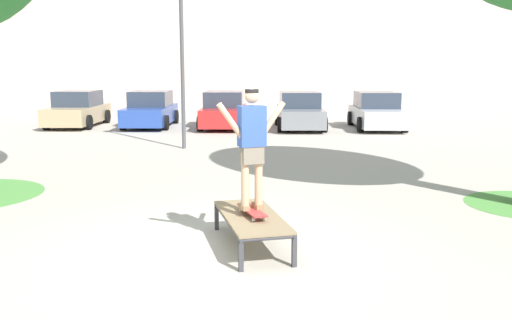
{
  "coord_description": "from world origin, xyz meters",
  "views": [
    {
      "loc": [
        0.83,
        -7.43,
        2.56
      ],
      "look_at": [
        0.44,
        1.64,
        1.0
      ],
      "focal_mm": 38.74,
      "sensor_mm": 36.0,
      "label": 1
    }
  ],
  "objects_px": {
    "skateboard": "(252,211)",
    "car_silver": "(376,112)",
    "car_grey": "(300,112)",
    "car_tan": "(78,110)",
    "car_blue": "(151,110)",
    "car_red": "(224,111)",
    "light_post": "(181,23)",
    "skater": "(252,141)",
    "skate_box": "(251,218)"
  },
  "relations": [
    {
      "from": "skate_box",
      "to": "skater",
      "type": "bearing_deg",
      "value": -74.36
    },
    {
      "from": "skate_box",
      "to": "skateboard",
      "type": "xyz_separation_m",
      "value": [
        0.01,
        -0.03,
        0.12
      ]
    },
    {
      "from": "skate_box",
      "to": "skater",
      "type": "relative_size",
      "value": 1.2
    },
    {
      "from": "car_tan",
      "to": "car_blue",
      "type": "relative_size",
      "value": 1.0
    },
    {
      "from": "skater",
      "to": "car_tan",
      "type": "xyz_separation_m",
      "value": [
        -8.22,
        15.61,
        -0.84
      ]
    },
    {
      "from": "skate_box",
      "to": "car_blue",
      "type": "relative_size",
      "value": 0.48
    },
    {
      "from": "car_red",
      "to": "car_grey",
      "type": "xyz_separation_m",
      "value": [
        3.14,
        -0.23,
        0.0
      ]
    },
    {
      "from": "car_blue",
      "to": "car_silver",
      "type": "bearing_deg",
      "value": -2.16
    },
    {
      "from": "skateboard",
      "to": "car_grey",
      "type": "distance_m",
      "value": 15.18
    },
    {
      "from": "car_red",
      "to": "skater",
      "type": "bearing_deg",
      "value": -82.8
    },
    {
      "from": "car_blue",
      "to": "car_silver",
      "type": "height_order",
      "value": "same"
    },
    {
      "from": "skater",
      "to": "car_tan",
      "type": "bearing_deg",
      "value": 117.77
    },
    {
      "from": "skater",
      "to": "car_silver",
      "type": "height_order",
      "value": "skater"
    },
    {
      "from": "car_silver",
      "to": "light_post",
      "type": "xyz_separation_m",
      "value": [
        -6.93,
        -5.82,
        3.13
      ]
    },
    {
      "from": "car_silver",
      "to": "light_post",
      "type": "relative_size",
      "value": 0.73
    },
    {
      "from": "skater",
      "to": "car_blue",
      "type": "distance_m",
      "value": 16.4
    },
    {
      "from": "car_grey",
      "to": "car_silver",
      "type": "xyz_separation_m",
      "value": [
        3.14,
        0.09,
        0.0
      ]
    },
    {
      "from": "skater",
      "to": "car_blue",
      "type": "bearing_deg",
      "value": 108.07
    },
    {
      "from": "car_red",
      "to": "car_silver",
      "type": "xyz_separation_m",
      "value": [
        6.28,
        -0.14,
        0.0
      ]
    },
    {
      "from": "light_post",
      "to": "skate_box",
      "type": "bearing_deg",
      "value": -74.56
    },
    {
      "from": "skate_box",
      "to": "skateboard",
      "type": "distance_m",
      "value": 0.13
    },
    {
      "from": "car_tan",
      "to": "car_blue",
      "type": "height_order",
      "value": "same"
    },
    {
      "from": "skateboard",
      "to": "car_grey",
      "type": "xyz_separation_m",
      "value": [
        1.2,
        15.13,
        0.15
      ]
    },
    {
      "from": "skateboard",
      "to": "car_silver",
      "type": "distance_m",
      "value": 15.83
    },
    {
      "from": "car_tan",
      "to": "car_silver",
      "type": "xyz_separation_m",
      "value": [
        12.55,
        -0.39,
        0.0
      ]
    },
    {
      "from": "skate_box",
      "to": "car_silver",
      "type": "distance_m",
      "value": 15.8
    },
    {
      "from": "skater",
      "to": "car_grey",
      "type": "height_order",
      "value": "skater"
    },
    {
      "from": "skateboard",
      "to": "car_silver",
      "type": "xyz_separation_m",
      "value": [
        4.34,
        15.22,
        0.15
      ]
    },
    {
      "from": "light_post",
      "to": "car_tan",
      "type": "bearing_deg",
      "value": 132.16
    },
    {
      "from": "skateboard",
      "to": "car_blue",
      "type": "relative_size",
      "value": 0.19
    },
    {
      "from": "skateboard",
      "to": "car_blue",
      "type": "bearing_deg",
      "value": 108.07
    },
    {
      "from": "car_blue",
      "to": "light_post",
      "type": "bearing_deg",
      "value": -68.09
    },
    {
      "from": "car_silver",
      "to": "light_post",
      "type": "height_order",
      "value": "light_post"
    },
    {
      "from": "car_tan",
      "to": "car_red",
      "type": "xyz_separation_m",
      "value": [
        6.28,
        -0.25,
        0.0
      ]
    },
    {
      "from": "skateboard",
      "to": "car_silver",
      "type": "height_order",
      "value": "car_silver"
    },
    {
      "from": "car_tan",
      "to": "light_post",
      "type": "height_order",
      "value": "light_post"
    },
    {
      "from": "skater",
      "to": "car_tan",
      "type": "distance_m",
      "value": 17.66
    },
    {
      "from": "skateboard",
      "to": "car_red",
      "type": "distance_m",
      "value": 15.48
    },
    {
      "from": "car_grey",
      "to": "car_red",
      "type": "bearing_deg",
      "value": 175.85
    },
    {
      "from": "skateboard",
      "to": "car_grey",
      "type": "height_order",
      "value": "car_grey"
    },
    {
      "from": "car_silver",
      "to": "car_tan",
      "type": "bearing_deg",
      "value": 178.22
    },
    {
      "from": "car_blue",
      "to": "car_grey",
      "type": "relative_size",
      "value": 0.99
    },
    {
      "from": "car_tan",
      "to": "car_grey",
      "type": "relative_size",
      "value": 0.99
    },
    {
      "from": "skater",
      "to": "light_post",
      "type": "height_order",
      "value": "light_post"
    },
    {
      "from": "car_silver",
      "to": "skate_box",
      "type": "bearing_deg",
      "value": -105.96
    },
    {
      "from": "car_red",
      "to": "light_post",
      "type": "xyz_separation_m",
      "value": [
        -0.66,
        -5.95,
        3.13
      ]
    },
    {
      "from": "skate_box",
      "to": "car_red",
      "type": "height_order",
      "value": "car_red"
    },
    {
      "from": "car_grey",
      "to": "skateboard",
      "type": "bearing_deg",
      "value": -94.52
    },
    {
      "from": "car_red",
      "to": "car_blue",
      "type": "bearing_deg",
      "value": 176.03
    },
    {
      "from": "skateboard",
      "to": "car_blue",
      "type": "height_order",
      "value": "car_blue"
    }
  ]
}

